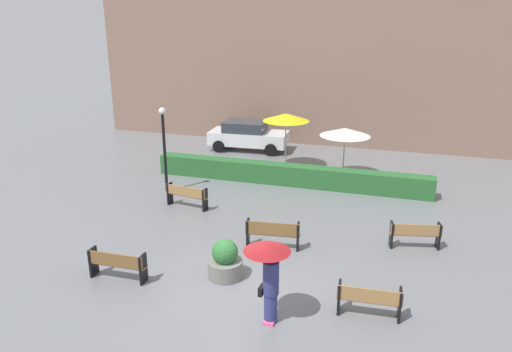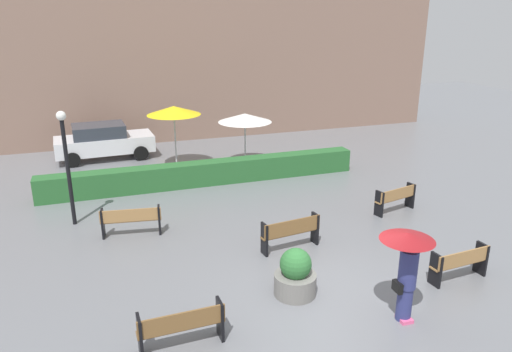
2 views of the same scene
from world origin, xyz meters
name	(u,v)px [view 1 (image 1 of 2)]	position (x,y,z in m)	size (l,w,h in m)	color
ground_plane	(244,285)	(0.00, 0.00, 0.00)	(60.00, 60.00, 0.00)	slate
bench_far_left	(187,195)	(-3.89, 4.65, 0.52)	(1.73, 0.56, 0.86)	#9E7242
bench_near_right	(369,299)	(3.34, -0.47, 0.48)	(1.57, 0.47, 0.82)	#9E7242
bench_far_right	(415,233)	(4.40, 3.69, 0.50)	(1.59, 0.68, 0.84)	#9E7242
bench_near_left	(117,263)	(-3.44, -0.77, 0.49)	(1.68, 0.42, 0.84)	brown
bench_mid_center	(273,232)	(0.14, 2.35, 0.54)	(1.73, 0.54, 0.90)	brown
pedestrian_with_umbrella	(269,270)	(1.07, -1.37, 1.37)	(1.10, 1.10, 2.01)	navy
planter_pot	(225,261)	(-0.65, 0.25, 0.48)	(0.97, 0.97, 1.13)	slate
lamp_post	(164,140)	(-5.48, 6.09, 2.18)	(0.28, 0.28, 3.51)	black
patio_umbrella_yellow	(286,117)	(-1.52, 10.60, 2.48)	(2.17, 2.17, 2.67)	silver
patio_umbrella_white	(345,132)	(1.31, 10.04, 2.11)	(2.22, 2.22, 2.29)	silver
hedge_strip	(289,175)	(-0.81, 8.40, 0.44)	(11.99, 0.70, 0.88)	#28602D
building_facade	(338,61)	(0.00, 16.00, 4.63)	(28.00, 1.20, 9.26)	#846656
parked_car	(248,135)	(-4.29, 13.29, 0.82)	(4.29, 2.15, 1.57)	silver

